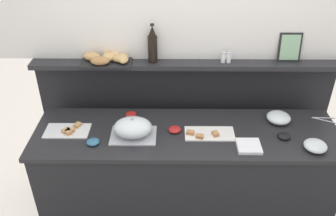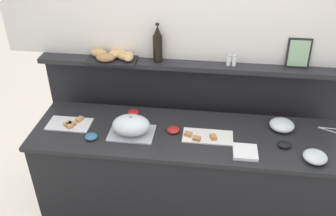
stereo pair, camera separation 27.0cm
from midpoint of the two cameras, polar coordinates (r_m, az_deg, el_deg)
name	(u,v)px [view 2 (the right image)]	position (r m, az deg, el deg)	size (l,w,h in m)	color
ground_plane	(188,171)	(3.79, 5.22, -9.90)	(12.00, 12.00, 0.00)	gray
buffet_counter	(184,178)	(3.04, 5.09, -11.05)	(2.33, 0.66, 0.92)	black
back_ledge_unit	(189,122)	(3.29, 5.72, -2.21)	(2.52, 0.22, 1.30)	black
sandwich_platter_rear	(206,137)	(2.72, 8.86, -4.57)	(0.37, 0.18, 0.04)	white
sandwich_platter_front	(70,124)	(2.89, -12.64, -2.55)	(0.34, 0.19, 0.04)	white
serving_cloche	(131,126)	(2.69, -2.99, -2.92)	(0.34, 0.24, 0.17)	#B7BABF
glass_bowl_large	(315,157)	(2.72, 24.88, -7.14)	(0.16, 0.16, 0.06)	silver
glass_bowl_medium	(282,125)	(2.94, 20.06, -2.67)	(0.19, 0.19, 0.07)	silver
condiment_bowl_red	(91,136)	(2.71, -9.26, -4.56)	(0.09, 0.09, 0.03)	teal
condiment_bowl_dark	(133,112)	(2.95, -2.90, -0.74)	(0.09, 0.09, 0.03)	red
condiment_bowl_teal	(173,130)	(2.75, 3.65, -3.56)	(0.10, 0.10, 0.03)	red
condiment_bowl_cream	(284,144)	(2.78, 20.58, -5.48)	(0.10, 0.10, 0.03)	black
serving_tongs	(330,130)	(3.09, 26.53, -3.17)	(0.19, 0.09, 0.01)	#B7BABF
napkin_stack	(245,152)	(2.63, 15.01, -6.84)	(0.17, 0.17, 0.03)	white
wine_bottle_dark	(158,45)	(2.88, 1.07, 9.92)	(0.08, 0.08, 0.32)	black
salt_shaker	(229,60)	(2.91, 12.20, 7.30)	(0.03, 0.03, 0.09)	white
pepper_shaker	(234,61)	(2.92, 13.06, 7.23)	(0.03, 0.03, 0.09)	white
bread_basket	(113,56)	(2.96, -6.04, 8.17)	(0.40, 0.26, 0.08)	black
framed_picture	(299,53)	(3.02, 22.39, 7.94)	(0.18, 0.05, 0.23)	black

